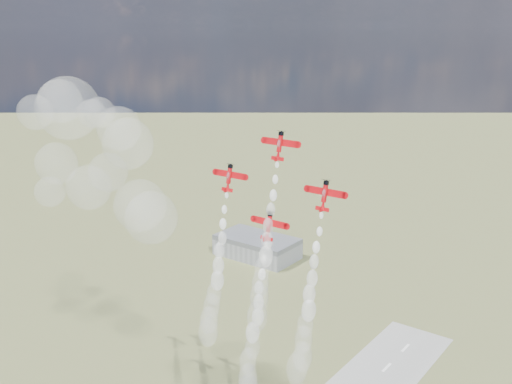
{
  "coord_description": "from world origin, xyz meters",
  "views": [
    {
      "loc": [
        89.01,
        -103.96,
        140.19
      ],
      "look_at": [
        -3.96,
        21.81,
        96.69
      ],
      "focal_mm": 42.0,
      "sensor_mm": 36.0,
      "label": 1
    }
  ],
  "objects_px": {
    "plane_lead": "(280,145)",
    "plane_right": "(325,195)",
    "hangar": "(257,247)",
    "plane_slot": "(269,225)",
    "plane_left": "(229,177)"
  },
  "relations": [
    {
      "from": "hangar",
      "to": "plane_lead",
      "type": "bearing_deg",
      "value": -51.94
    },
    {
      "from": "hangar",
      "to": "plane_slot",
      "type": "bearing_deg",
      "value": -52.77
    },
    {
      "from": "plane_left",
      "to": "plane_right",
      "type": "distance_m",
      "value": 30.67
    },
    {
      "from": "plane_left",
      "to": "plane_slot",
      "type": "distance_m",
      "value": 18.72
    },
    {
      "from": "hangar",
      "to": "plane_slot",
      "type": "xyz_separation_m",
      "value": [
        122.04,
        -160.62,
        82.52
      ]
    },
    {
      "from": "plane_right",
      "to": "plane_left",
      "type": "bearing_deg",
      "value": 180.0
    },
    {
      "from": "plane_lead",
      "to": "plane_right",
      "type": "xyz_separation_m",
      "value": [
        15.33,
        -2.38,
        -10.47
      ]
    },
    {
      "from": "hangar",
      "to": "plane_left",
      "type": "height_order",
      "value": "plane_left"
    },
    {
      "from": "plane_lead",
      "to": "plane_right",
      "type": "bearing_deg",
      "value": -8.82
    },
    {
      "from": "plane_left",
      "to": "plane_lead",
      "type": "bearing_deg",
      "value": 8.82
    },
    {
      "from": "plane_right",
      "to": "plane_slot",
      "type": "height_order",
      "value": "plane_right"
    },
    {
      "from": "plane_lead",
      "to": "plane_slot",
      "type": "relative_size",
      "value": 1.0
    },
    {
      "from": "hangar",
      "to": "plane_right",
      "type": "xyz_separation_m",
      "value": [
        137.38,
        -158.24,
        92.98
      ]
    },
    {
      "from": "plane_left",
      "to": "plane_right",
      "type": "xyz_separation_m",
      "value": [
        30.67,
        0.0,
        0.0
      ]
    },
    {
      "from": "plane_left",
      "to": "hangar",
      "type": "bearing_deg",
      "value": 123.99
    }
  ]
}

